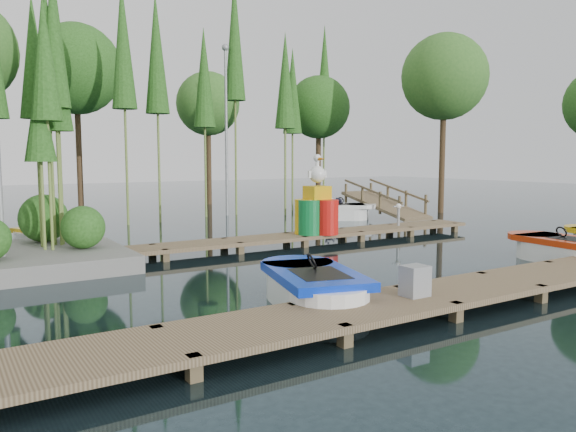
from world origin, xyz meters
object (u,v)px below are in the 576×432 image
boat_red (564,251)px  yellow_barrel (306,217)px  boat_yellow_far (56,235)px  drum_cluster (319,210)px  boat_blue (314,289)px  utility_cabinet (415,281)px

boat_red → yellow_barrel: yellow_barrel is taller
boat_yellow_far → drum_cluster: bearing=-35.4°
yellow_barrel → drum_cluster: size_ratio=0.44×
boat_blue → boat_yellow_far: bearing=119.6°
utility_cabinet → yellow_barrel: 7.48m
boat_blue → boat_yellow_far: boat_yellow_far is taller
boat_yellow_far → utility_cabinet: bearing=-75.9°
boat_blue → boat_red: boat_blue is taller
boat_blue → boat_yellow_far: (-2.44, 9.53, -0.01)m
boat_blue → drum_cluster: 6.91m
boat_red → utility_cabinet: (-6.28, -1.35, 0.27)m
drum_cluster → boat_yellow_far: bearing=148.5°
boat_red → utility_cabinet: bearing=-163.6°
yellow_barrel → utility_cabinet: bearing=-110.6°
boat_red → boat_yellow_far: 13.63m
boat_red → utility_cabinet: size_ratio=5.85×
boat_blue → boat_yellow_far: size_ratio=1.11×
boat_yellow_far → boat_blue: bearing=-79.6°
boat_yellow_far → utility_cabinet: (3.52, -10.82, 0.27)m
boat_blue → yellow_barrel: 6.83m
yellow_barrel → boat_red: bearing=-57.1°
utility_cabinet → drum_cluster: (2.98, 6.84, 0.43)m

